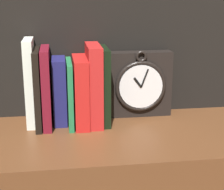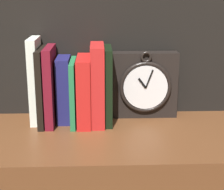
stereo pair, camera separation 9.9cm
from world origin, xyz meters
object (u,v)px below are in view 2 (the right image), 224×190
at_px(clock, 144,85).
at_px(book_slot7_black, 108,85).
at_px(book_slot2_maroon, 51,86).
at_px(book_slot5_red, 84,91).
at_px(book_slot0_white, 35,81).
at_px(book_slot3_navy, 64,89).
at_px(book_slot1_black, 42,86).
at_px(book_slot4_green, 73,92).
at_px(book_slot6_red, 97,84).

height_order(clock, book_slot7_black, book_slot7_black).
xyz_separation_m(book_slot2_maroon, book_slot5_red, (0.10, -0.00, -0.01)).
bearing_deg(book_slot0_white, book_slot3_navy, 2.17).
bearing_deg(clock, book_slot1_black, -171.53).
relative_size(book_slot3_navy, book_slot7_black, 0.86).
distance_m(book_slot0_white, book_slot1_black, 0.03).
relative_size(book_slot0_white, book_slot5_red, 1.27).
height_order(book_slot2_maroon, book_slot4_green, book_slot2_maroon).
xyz_separation_m(clock, book_slot1_black, (-0.30, -0.05, 0.01)).
bearing_deg(book_slot4_green, book_slot2_maroon, 178.22).
relative_size(book_slot2_maroon, book_slot7_black, 1.01).
height_order(book_slot1_black, book_slot7_black, same).
relative_size(clock, book_slot7_black, 0.94).
xyz_separation_m(clock, book_slot6_red, (-0.14, -0.04, 0.02)).
bearing_deg(book_slot1_black, book_slot0_white, 141.27).
xyz_separation_m(clock, book_slot5_red, (-0.18, -0.05, -0.00)).
relative_size(book_slot3_navy, book_slot4_green, 1.03).
bearing_deg(book_slot1_black, book_slot4_green, -0.73).
height_order(book_slot5_red, book_slot6_red, book_slot6_red).
bearing_deg(book_slot3_navy, book_slot4_green, -36.56).
xyz_separation_m(book_slot0_white, book_slot6_red, (0.18, -0.02, -0.01)).
distance_m(clock, book_slot3_navy, 0.24).
distance_m(clock, book_slot5_red, 0.19).
bearing_deg(book_slot4_green, book_slot5_red, -2.76).
distance_m(book_slot4_green, book_slot7_black, 0.10).
bearing_deg(book_slot1_black, book_slot2_maroon, 2.21).
bearing_deg(clock, book_slot5_red, -165.33).
height_order(book_slot4_green, book_slot7_black, book_slot7_black).
bearing_deg(book_slot6_red, book_slot7_black, 9.81).
relative_size(book_slot0_white, book_slot7_black, 1.12).
xyz_separation_m(book_slot0_white, book_slot2_maroon, (0.05, -0.02, -0.01)).
bearing_deg(book_slot7_black, clock, 19.30).
bearing_deg(book_slot5_red, book_slot6_red, 4.57).
height_order(book_slot0_white, book_slot3_navy, book_slot0_white).
bearing_deg(clock, book_slot2_maroon, -171.01).
distance_m(book_slot2_maroon, book_slot6_red, 0.14).
bearing_deg(book_slot0_white, book_slot4_green, -9.44).
xyz_separation_m(book_slot0_white, book_slot7_black, (0.21, -0.01, -0.01)).
relative_size(clock, book_slot3_navy, 1.09).
distance_m(book_slot3_navy, book_slot4_green, 0.04).
bearing_deg(book_slot0_white, book_slot7_black, -3.09).
distance_m(book_slot0_white, book_slot2_maroon, 0.05).
xyz_separation_m(book_slot3_navy, book_slot5_red, (0.06, -0.02, 0.00)).
bearing_deg(book_slot2_maroon, book_slot1_black, -177.79).
bearing_deg(book_slot4_green, clock, 12.23).
relative_size(clock, book_slot2_maroon, 0.92).
relative_size(book_slot0_white, book_slot4_green, 1.33).
xyz_separation_m(book_slot6_red, book_slot7_black, (0.03, 0.01, -0.00)).
bearing_deg(book_slot5_red, book_slot2_maroon, 177.90).
height_order(book_slot4_green, book_slot6_red, book_slot6_red).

